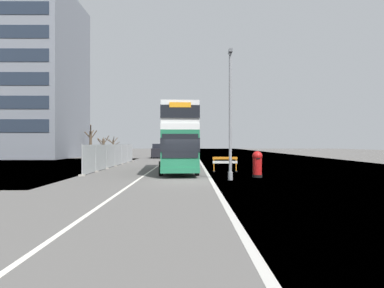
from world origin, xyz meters
TOP-DOWN VIEW (x-y plane):
  - ground at (0.52, 0.16)m, footprint 140.00×280.00m
  - double_decker_bus at (-0.63, 6.93)m, footprint 3.29×11.69m
  - lamppost_foreground at (2.83, 0.48)m, footprint 0.29×0.70m
  - red_pillar_postbox at (4.80, 2.15)m, footprint 0.66×0.66m
  - roadworks_barrier at (3.15, 6.79)m, footprint 1.96×0.45m
  - construction_site_fence at (-7.01, 13.24)m, footprint 0.44×20.60m
  - car_oncoming_near at (-0.58, 25.13)m, footprint 2.02×4.30m
  - car_receding_mid at (-4.51, 33.16)m, footprint 2.09×4.25m
  - bare_tree_far_verge_near at (-16.73, 38.88)m, footprint 2.16×3.14m
  - bare_tree_far_verge_mid at (-14.22, 37.51)m, footprint 2.05×3.31m
  - bare_tree_far_verge_far at (-15.93, 52.43)m, footprint 3.08×2.40m

SIDE VIEW (x-z plane):
  - ground at x=0.52m, z-range -0.10..0.00m
  - roadworks_barrier at x=3.15m, z-range 0.18..1.36m
  - car_oncoming_near at x=-0.58m, z-range -0.05..1.94m
  - red_pillar_postbox at x=4.80m, z-range 0.08..1.81m
  - car_receding_mid at x=-4.51m, z-range -0.06..2.16m
  - construction_site_fence at x=-7.01m, z-range -0.04..2.16m
  - bare_tree_far_verge_mid at x=-14.22m, z-range -0.07..3.55m
  - bare_tree_far_verge_far at x=-15.93m, z-range 0.06..3.81m
  - bare_tree_far_verge_near at x=-16.73m, z-range -0.09..5.37m
  - double_decker_bus at x=-0.63m, z-range 0.16..5.17m
  - lamppost_foreground at x=2.83m, z-range -0.23..7.73m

